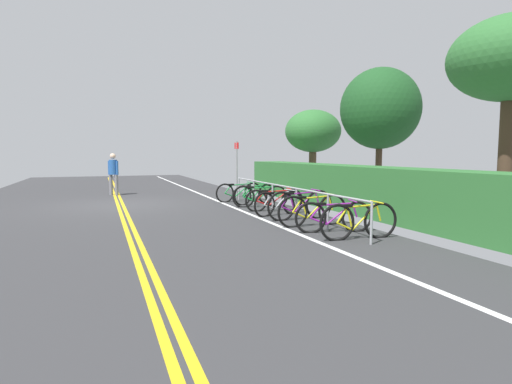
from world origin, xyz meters
name	(u,v)px	position (x,y,z in m)	size (l,w,h in m)	color
ground_plane	(120,205)	(0.00, 0.00, -0.03)	(36.22, 10.23, 0.05)	#353538
centre_line_yellow_inner	(118,205)	(0.00, -0.08, 0.00)	(32.60, 0.10, 0.00)	gold
centre_line_yellow_outer	(123,205)	(0.00, 0.08, 0.00)	(32.60, 0.10, 0.00)	gold
bike_lane_stripe_white	(217,201)	(0.00, 3.26, 0.00)	(32.60, 0.12, 0.00)	white
bike_rack	(284,193)	(3.96, 4.07, 0.62)	(7.87, 0.05, 0.81)	#9EA0A5
bicycle_0	(239,192)	(0.48, 3.94, 0.33)	(0.46, 1.76, 0.70)	black
bicycle_1	(255,194)	(1.37, 4.19, 0.33)	(0.57, 1.60, 0.70)	black
bicycle_2	(260,196)	(2.17, 4.07, 0.34)	(0.60, 1.70, 0.72)	black
bicycle_3	(274,200)	(3.10, 4.16, 0.32)	(0.46, 1.74, 0.69)	black
bicycle_4	(279,203)	(3.91, 3.94, 0.33)	(0.57, 1.62, 0.71)	black
bicycle_5	(300,205)	(4.79, 4.16, 0.37)	(0.46, 1.84, 0.78)	black
bicycle_6	(313,210)	(5.74, 4.00, 0.36)	(0.46, 1.79, 0.78)	black
bicycle_7	(334,217)	(6.58, 4.06, 0.33)	(0.53, 1.68, 0.71)	black
bicycle_8	(359,221)	(7.37, 4.14, 0.36)	(0.46, 1.70, 0.76)	black
pedestrian	(113,171)	(-3.34, -0.10, 0.96)	(0.36, 0.39, 1.67)	slate
sign_post_near	(237,163)	(-0.88, 4.29, 1.30)	(0.36, 0.06, 2.14)	gray
hedge_backdrop	(390,193)	(5.46, 6.38, 0.66)	(16.82, 1.21, 1.32)	#2D6B30
tree_near_left	(313,132)	(-1.68, 7.98, 2.59)	(2.38, 2.38, 3.53)	brown
tree_mid	(380,109)	(2.05, 8.58, 3.21)	(2.74, 2.74, 4.62)	#473323
tree_far_right	(511,61)	(7.20, 8.23, 3.77)	(2.75, 2.75, 4.77)	#473323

